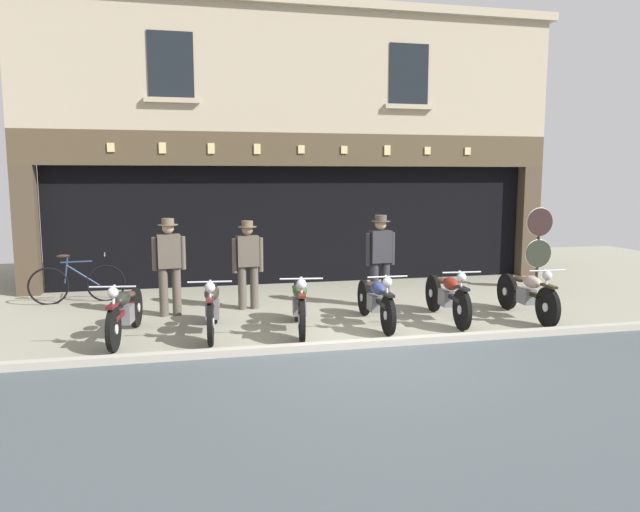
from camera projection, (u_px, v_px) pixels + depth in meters
name	position (u px, v px, depth m)	size (l,w,h in m)	color
ground	(396.00, 373.00, 7.37)	(23.60, 22.00, 0.18)	gray
shop_facade	(286.00, 205.00, 14.88)	(11.90, 4.42, 6.08)	black
motorcycle_far_left	(125.00, 311.00, 8.76)	(0.62, 1.98, 0.90)	black
motorcycle_left	(212.00, 306.00, 9.04)	(0.62, 1.98, 0.92)	black
motorcycle_center_left	(299.00, 303.00, 9.19)	(0.62, 1.98, 0.94)	black
motorcycle_center	(376.00, 300.00, 9.59)	(0.62, 1.97, 0.90)	black
motorcycle_center_right	(447.00, 295.00, 9.88)	(0.62, 1.99, 0.92)	black
motorcycle_right	(527.00, 293.00, 10.05)	(0.62, 1.98, 0.92)	black
salesman_left	(169.00, 262.00, 10.14)	(0.56, 0.33, 1.68)	brown
shopkeeper_center	(248.00, 261.00, 10.67)	(0.56, 0.33, 1.60)	brown
salesman_right	(380.00, 256.00, 10.87)	(0.56, 0.35, 1.68)	#2D2D33
tyre_sign_pole	(539.00, 239.00, 12.66)	(0.62, 0.06, 1.73)	#232328
advert_board_near	(201.00, 208.00, 12.83)	(0.72, 0.03, 0.92)	silver
advert_board_far	(153.00, 206.00, 12.60)	(0.84, 0.03, 0.95)	silver
leaning_bicycle	(77.00, 283.00, 11.27)	(1.72, 0.50, 0.95)	black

